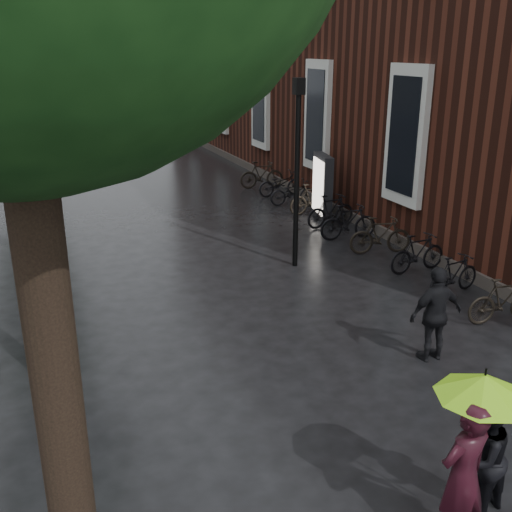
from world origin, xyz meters
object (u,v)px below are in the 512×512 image
lamp_post (297,156)px  parked_bicycles (336,213)px  pedestrian_walking (436,314)px  ad_lightbox (322,187)px  person_burgundy (463,476)px  person_black (482,457)px

lamp_post → parked_bicycles: bearing=44.4°
pedestrian_walking → ad_lightbox: bearing=-104.0°
lamp_post → pedestrian_walking: bearing=-87.8°
person_burgundy → lamp_post: bearing=-112.3°
person_burgundy → pedestrian_walking: person_burgundy is taller
person_burgundy → ad_lightbox: 13.16m
person_burgundy → parked_bicycles: (4.68, 11.17, -0.41)m
person_black → parked_bicycles: 11.61m
parked_bicycles → person_black: bearing=-110.8°
parked_bicycles → person_burgundy: bearing=-112.7°
person_burgundy → ad_lightbox: ad_lightbox is taller
pedestrian_walking → ad_lightbox: size_ratio=0.84×
pedestrian_walking → parked_bicycles: pedestrian_walking is taller
person_burgundy → person_black: (0.55, 0.31, -0.14)m
person_burgundy → ad_lightbox: bearing=-119.6°
person_burgundy → parked_bicycles: size_ratio=0.13×
person_burgundy → lamp_post: lamp_post is taller
person_burgundy → pedestrian_walking: bearing=-132.3°
parked_bicycles → ad_lightbox: 1.23m
person_black → pedestrian_walking: (1.81, 3.20, 0.11)m
parked_bicycles → lamp_post: size_ratio=2.97×
ad_lightbox → lamp_post: (-2.61, -3.56, 1.72)m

